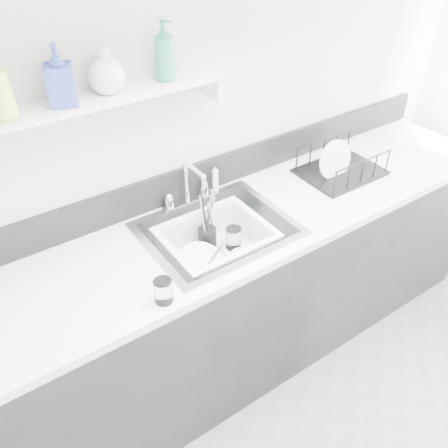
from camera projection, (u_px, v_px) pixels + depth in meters
room_shell at (413, 141)px, 1.07m from camera, size 3.50×3.00×2.60m
counter_run at (218, 303)px, 2.34m from camera, size 3.20×0.62×0.92m
backsplash at (182, 184)px, 2.21m from camera, size 3.20×0.02×0.16m
sink at (218, 245)px, 2.12m from camera, size 0.64×0.52×0.20m
faucet at (188, 192)px, 2.19m from camera, size 0.26×0.18×0.23m
side_sprayer at (215, 179)px, 2.26m from camera, size 0.03×0.03×0.14m
wall_shelf at (100, 100)px, 1.70m from camera, size 1.00×0.16×0.12m
wash_tub at (216, 247)px, 2.09m from camera, size 0.49×0.41×0.18m
plate_stack at (205, 265)px, 2.07m from camera, size 0.25×0.25×0.10m
utensil_cup at (207, 237)px, 2.17m from camera, size 0.09×0.09×0.29m
ladle at (205, 258)px, 2.09m from camera, size 0.23×0.26×0.07m
tumbler_in_tub at (233, 238)px, 2.18m from camera, size 0.09×0.09×0.11m
tumbler_counter at (163, 291)px, 1.70m from camera, size 0.07×0.07×0.10m
dish_rack at (342, 161)px, 2.40m from camera, size 0.42×0.31×0.14m
bowl_small at (242, 258)px, 2.12m from camera, size 0.14×0.14×0.03m
soap_bottle_b at (59, 75)px, 1.56m from camera, size 0.12×0.12×0.20m
soap_bottle_c at (106, 69)px, 1.66m from camera, size 0.14×0.14×0.17m
soap_bottle_d at (164, 51)px, 1.74m from camera, size 0.11×0.11×0.22m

